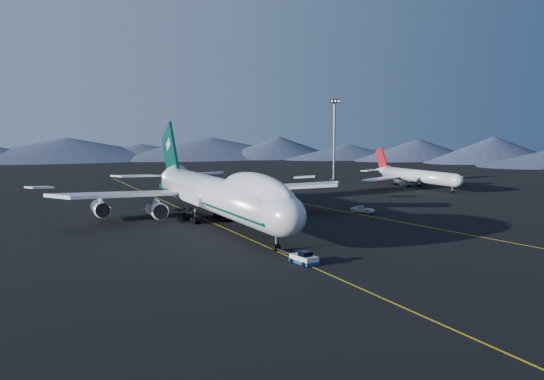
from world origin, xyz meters
name	(u,v)px	position (x,y,z in m)	size (l,w,h in m)	color
ground	(217,224)	(0.00, 0.00, 0.00)	(500.00, 500.00, 0.00)	black
taxiway_line_main	(217,224)	(0.00, 0.00, 0.01)	(0.25, 220.00, 0.01)	gold
taxiway_line_side	(329,209)	(30.00, 10.00, 0.01)	(0.25, 200.00, 0.01)	gold
boeing_747	(216,194)	(0.00, 0.03, 5.81)	(59.62, 72.43, 19.37)	silver
pushback_tug	(304,260)	(-0.17, -35.62, 0.57)	(2.89, 4.43, 1.81)	silver
second_jet	(415,176)	(76.65, 40.05, 3.53)	(36.28, 40.99, 11.66)	silver
service_van	(363,209)	(33.35, 1.63, 0.72)	(2.40, 5.20, 1.45)	silver
floodlight_mast	(334,139)	(67.28, 71.83, 13.82)	(3.37, 2.53, 27.27)	black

